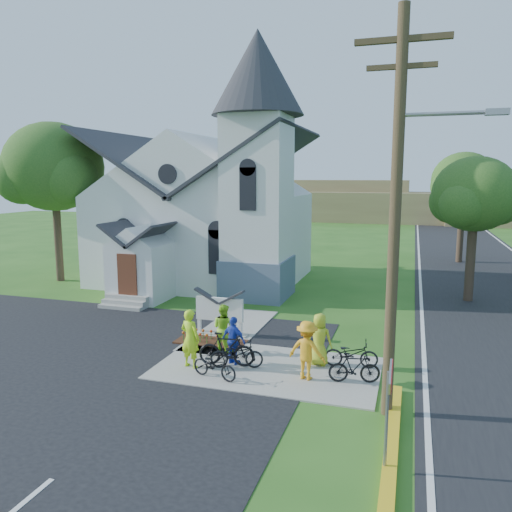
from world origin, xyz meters
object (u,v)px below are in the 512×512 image
(bike_1, at_px, (227,349))
(bike_4, at_px, (351,354))
(bike_2, at_px, (215,365))
(cyclist_2, at_px, (234,340))
(cyclist_4, at_px, (319,339))
(bike_3, at_px, (354,368))
(utility_pole, at_px, (398,205))
(church_sign, at_px, (219,310))
(stop_sign, at_px, (390,392))
(cyclist_3, at_px, (307,350))
(cyclist_1, at_px, (223,328))
(bike_0, at_px, (237,354))
(cyclist_0, at_px, (190,338))

(bike_1, relative_size, bike_4, 1.08)
(bike_2, distance_m, bike_4, 4.38)
(cyclist_2, height_order, bike_4, cyclist_2)
(bike_1, relative_size, cyclist_4, 1.08)
(bike_3, relative_size, bike_4, 0.90)
(utility_pole, height_order, bike_1, utility_pole)
(church_sign, xyz_separation_m, utility_pole, (6.56, -4.70, 4.38))
(stop_sign, distance_m, cyclist_3, 4.99)
(cyclist_1, distance_m, bike_3, 4.85)
(church_sign, distance_m, stop_sign, 9.97)
(stop_sign, relative_size, bike_0, 1.47)
(bike_1, bearing_deg, cyclist_1, 16.58)
(cyclist_3, bearing_deg, bike_1, 5.28)
(cyclist_1, bearing_deg, bike_3, -176.03)
(stop_sign, distance_m, cyclist_2, 6.96)
(bike_1, xyz_separation_m, bike_3, (4.06, -0.11, -0.09))
(church_sign, bearing_deg, bike_3, -29.23)
(church_sign, distance_m, bike_2, 4.30)
(stop_sign, distance_m, bike_1, 6.96)
(cyclist_3, height_order, cyclist_4, cyclist_3)
(bike_0, height_order, bike_4, bike_4)
(bike_0, relative_size, bike_3, 1.11)
(cyclist_0, height_order, bike_4, cyclist_0)
(bike_2, relative_size, cyclist_4, 0.91)
(stop_sign, height_order, cyclist_3, stop_sign)
(stop_sign, relative_size, cyclist_1, 1.48)
(cyclist_1, distance_m, cyclist_4, 3.41)
(cyclist_0, xyz_separation_m, bike_3, (5.13, 0.33, -0.49))
(bike_0, relative_size, bike_4, 1.00)
(bike_1, relative_size, bike_3, 1.21)
(stop_sign, height_order, cyclist_0, stop_sign)
(cyclist_2, height_order, cyclist_4, cyclist_4)
(bike_0, height_order, cyclist_4, cyclist_4)
(bike_0, height_order, bike_1, bike_1)
(bike_2, xyz_separation_m, bike_3, (4.05, 0.95, 0.05))
(cyclist_0, height_order, bike_2, cyclist_0)
(utility_pole, xyz_separation_m, cyclist_4, (-2.34, 2.74, -4.50))
(cyclist_1, bearing_deg, bike_2, 124.75)
(bike_1, xyz_separation_m, cyclist_4, (2.81, 0.99, 0.30))
(cyclist_1, xyz_separation_m, cyclist_3, (3.25, -1.48, 0.05))
(utility_pole, xyz_separation_m, stop_sign, (0.07, -2.70, -3.62))
(cyclist_0, relative_size, bike_2, 1.22)
(cyclist_2, distance_m, bike_4, 3.79)
(bike_0, bearing_deg, stop_sign, -148.72)
(bike_0, distance_m, cyclist_1, 1.65)
(cyclist_0, bearing_deg, bike_4, -149.08)
(church_sign, bearing_deg, cyclist_0, -84.15)
(bike_0, height_order, bike_3, bike_3)
(church_sign, height_order, cyclist_3, cyclist_3)
(bike_0, relative_size, bike_2, 1.08)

